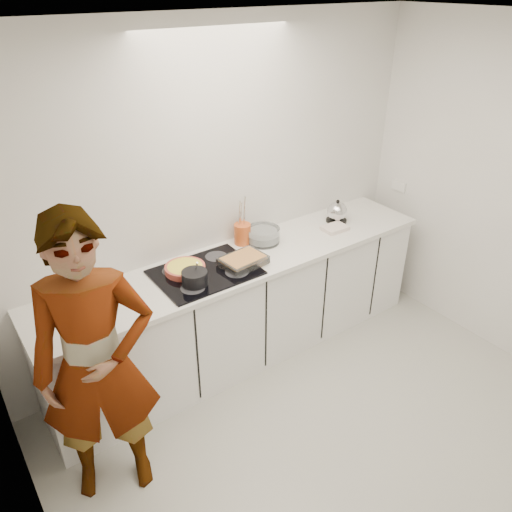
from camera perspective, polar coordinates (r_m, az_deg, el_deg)
floor at (r=3.64m, az=11.05°, el=-21.27°), size 3.60×3.20×0.00m
ceiling at (r=2.35m, az=17.59°, el=23.67°), size 3.60×3.20×0.00m
wall_back at (r=3.86m, az=-4.17°, el=6.73°), size 3.60×0.00×2.60m
wall_left at (r=2.08m, az=-24.61°, el=-19.74°), size 0.00×3.20×2.60m
base_cabinets at (r=4.05m, az=-1.32°, el=-6.08°), size 3.20×0.58×0.87m
countertop at (r=3.80m, az=-1.40°, el=-0.50°), size 3.24×0.64×0.04m
hob at (r=3.62m, az=-5.82°, el=-1.86°), size 0.72×0.54×0.01m
tart_dish at (r=3.61m, az=-8.11°, el=-1.41°), size 0.35×0.35×0.05m
saucepan at (r=3.45m, az=-7.02°, el=-2.50°), size 0.21×0.21×0.17m
baking_dish at (r=3.66m, az=-1.48°, el=-0.49°), size 0.35×0.27×0.06m
mixing_bowl at (r=3.99m, az=0.83°, el=2.34°), size 0.30×0.30×0.12m
tea_towel at (r=4.26m, az=8.99°, el=3.16°), size 0.22×0.16×0.03m
kettle at (r=4.38m, az=9.24°, el=4.95°), size 0.20×0.20×0.20m
utensil_crock at (r=3.96m, az=-1.55°, el=2.55°), size 0.14×0.14×0.17m
cook at (r=2.93m, az=-17.75°, el=-11.87°), size 0.78×0.64×1.84m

